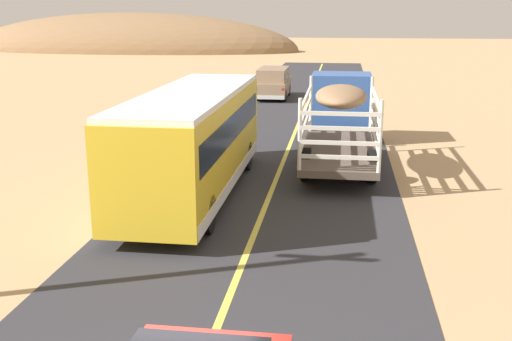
# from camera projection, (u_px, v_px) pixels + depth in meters

# --- Properties ---
(livestock_truck) EXTENTS (2.53, 9.70, 3.02)m
(livestock_truck) POSITION_uv_depth(u_px,v_px,m) (341.00, 108.00, 24.33)
(livestock_truck) COLOR #3359A5
(livestock_truck) RESTS_ON road_surface
(bus) EXTENTS (2.54, 10.00, 3.21)m
(bus) POSITION_uv_depth(u_px,v_px,m) (194.00, 140.00, 18.55)
(bus) COLOR gold
(bus) RESTS_ON road_surface
(car_far) EXTENTS (1.90, 4.62, 1.93)m
(car_far) POSITION_uv_depth(u_px,v_px,m) (273.00, 81.00, 39.25)
(car_far) COLOR #8C7259
(car_far) RESTS_ON road_surface
(distant_hill) EXTENTS (47.23, 16.82, 10.33)m
(distant_hill) POSITION_uv_depth(u_px,v_px,m) (130.00, 51.00, 85.24)
(distant_hill) COLOR olive
(distant_hill) RESTS_ON ground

